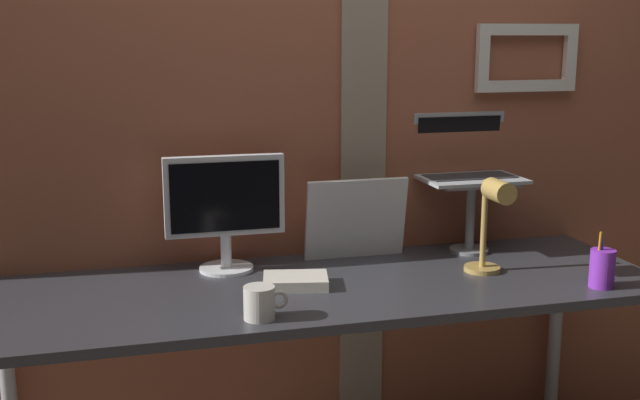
{
  "coord_description": "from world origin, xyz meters",
  "views": [
    {
      "loc": [
        -0.74,
        -2.26,
        1.52
      ],
      "look_at": [
        -0.11,
        0.11,
        1.0
      ],
      "focal_mm": 43.91,
      "sensor_mm": 36.0,
      "label": 1
    }
  ],
  "objects_px": {
    "whiteboard_panel": "(356,219)",
    "coffee_mug": "(260,303)",
    "laptop": "(465,161)",
    "desk_lamp": "(492,216)",
    "pen_cup": "(602,268)",
    "monitor": "(225,204)"
  },
  "relations": [
    {
      "from": "monitor",
      "to": "laptop",
      "type": "distance_m",
      "value": 0.89
    },
    {
      "from": "monitor",
      "to": "desk_lamp",
      "type": "xyz_separation_m",
      "value": [
        0.82,
        -0.28,
        -0.03
      ]
    },
    {
      "from": "whiteboard_panel",
      "to": "monitor",
      "type": "bearing_deg",
      "value": -176.87
    },
    {
      "from": "whiteboard_panel",
      "to": "coffee_mug",
      "type": "bearing_deg",
      "value": -130.89
    },
    {
      "from": "pen_cup",
      "to": "coffee_mug",
      "type": "bearing_deg",
      "value": -180.0
    },
    {
      "from": "laptop",
      "to": "desk_lamp",
      "type": "xyz_separation_m",
      "value": [
        -0.06,
        -0.35,
        -0.12
      ]
    },
    {
      "from": "whiteboard_panel",
      "to": "desk_lamp",
      "type": "xyz_separation_m",
      "value": [
        0.36,
        -0.31,
        0.06
      ]
    },
    {
      "from": "laptop",
      "to": "pen_cup",
      "type": "xyz_separation_m",
      "value": [
        0.22,
        -0.54,
        -0.26
      ]
    },
    {
      "from": "laptop",
      "to": "whiteboard_panel",
      "type": "relative_size",
      "value": 0.99
    },
    {
      "from": "pen_cup",
      "to": "laptop",
      "type": "bearing_deg",
      "value": 112.01
    },
    {
      "from": "desk_lamp",
      "to": "pen_cup",
      "type": "distance_m",
      "value": 0.37
    },
    {
      "from": "desk_lamp",
      "to": "pen_cup",
      "type": "relative_size",
      "value": 1.82
    },
    {
      "from": "desk_lamp",
      "to": "laptop",
      "type": "bearing_deg",
      "value": 79.92
    },
    {
      "from": "monitor",
      "to": "whiteboard_panel",
      "type": "distance_m",
      "value": 0.47
    },
    {
      "from": "monitor",
      "to": "laptop",
      "type": "bearing_deg",
      "value": 4.29
    },
    {
      "from": "monitor",
      "to": "coffee_mug",
      "type": "relative_size",
      "value": 3.12
    },
    {
      "from": "desk_lamp",
      "to": "whiteboard_panel",
      "type": "bearing_deg",
      "value": 139.52
    },
    {
      "from": "pen_cup",
      "to": "desk_lamp",
      "type": "bearing_deg",
      "value": 145.36
    },
    {
      "from": "desk_lamp",
      "to": "coffee_mug",
      "type": "relative_size",
      "value": 2.57
    },
    {
      "from": "whiteboard_panel",
      "to": "laptop",
      "type": "bearing_deg",
      "value": 5.55
    },
    {
      "from": "whiteboard_panel",
      "to": "pen_cup",
      "type": "height_order",
      "value": "whiteboard_panel"
    },
    {
      "from": "whiteboard_panel",
      "to": "coffee_mug",
      "type": "distance_m",
      "value": 0.67
    }
  ]
}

